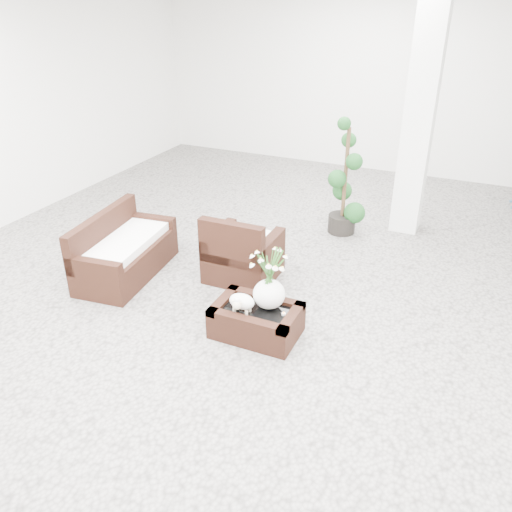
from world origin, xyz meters
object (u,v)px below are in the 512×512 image
at_px(coffee_table, 256,322).
at_px(topiary, 345,178).
at_px(armchair, 243,245).
at_px(loveseat, 125,246).

height_order(coffee_table, topiary, topiary).
xyz_separation_m(armchair, loveseat, (-1.40, -0.56, -0.04)).
bearing_deg(coffee_table, loveseat, 165.90).
bearing_deg(loveseat, coffee_table, -110.53).
xyz_separation_m(coffee_table, topiary, (0.09, 2.93, 0.70)).
relative_size(armchair, topiary, 0.52).
relative_size(coffee_table, topiary, 0.53).
height_order(coffee_table, loveseat, loveseat).
xyz_separation_m(armchair, topiary, (0.76, 1.85, 0.41)).
bearing_deg(loveseat, armchair, -74.69).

